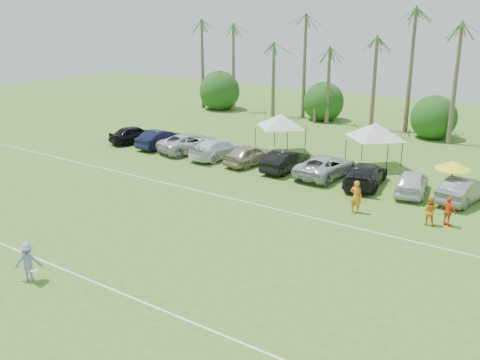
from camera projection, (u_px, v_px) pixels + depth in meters
The scene contains 30 objects.
ground at pixel (22, 287), 22.38m from camera, with size 120.00×120.00×0.00m, color #437021.
field_lines at pixel (155, 227), 28.64m from camera, with size 80.00×12.10×0.01m.
palm_tree_0 at pixel (193, 44), 61.86m from camera, with size 2.40×2.40×8.90m.
palm_tree_1 at pixel (228, 37), 58.86m from camera, with size 2.40×2.40×9.90m.
palm_tree_2 at pixel (267, 30), 55.87m from camera, with size 2.40×2.40×10.90m.
palm_tree_3 at pixel (301, 22), 53.43m from camera, with size 2.40×2.40×11.90m.
palm_tree_4 at pixel (336, 50), 52.02m from camera, with size 2.40×2.40×8.90m.
palm_tree_5 at pixel (376, 42), 49.57m from camera, with size 2.40×2.40×9.90m.
palm_tree_6 at pixel (420, 33), 47.13m from camera, with size 2.40×2.40×10.90m.
palm_tree_7 at pixel (469, 24), 44.69m from camera, with size 2.40×2.40×11.90m.
bush_tree_0 at pixel (220, 94), 62.71m from camera, with size 4.00×4.00×4.00m.
bush_tree_1 at pixel (319, 104), 55.61m from camera, with size 4.00×4.00×4.00m.
bush_tree_2 at pixel (437, 117), 49.05m from camera, with size 4.00×4.00×4.00m.
sideline_player_a at pixel (356, 197), 30.41m from camera, with size 0.70×0.46×1.91m, color orange.
sideline_player_b at pixel (429, 211), 28.68m from camera, with size 0.78×0.60×1.60m, color orange.
sideline_player_c at pixel (448, 211), 28.53m from camera, with size 0.96×0.40×1.64m, color #F85A1B.
canopy_tent_left at pixel (281, 114), 42.75m from camera, with size 4.58×4.58×3.71m.
canopy_tent_right at pixel (376, 123), 38.58m from camera, with size 4.78×4.78×3.87m.
market_umbrella at pixel (453, 165), 32.07m from camera, with size 2.23×2.23×2.48m.
frisbee_player at pixel (28, 262), 22.70m from camera, with size 1.36×1.23×1.73m.
parked_car_0 at pixel (135, 134), 46.73m from camera, with size 1.81×4.50×1.53m, color black.
parked_car_1 at pixel (161, 139), 45.11m from camera, with size 1.62×4.65×1.53m, color black.
parked_car_2 at pixel (191, 143), 43.67m from camera, with size 2.54×5.52×1.53m, color silver.
parked_car_3 at pixel (219, 149), 41.84m from camera, with size 2.15×5.28×1.53m, color white.
parked_car_4 at pixel (250, 155), 40.05m from camera, with size 1.81×4.50×1.53m, color tan.
parked_car_5 at pixel (286, 160), 38.50m from camera, with size 1.62×4.65×1.53m, color black.
parked_car_6 at pixel (326, 166), 37.10m from camera, with size 2.54×5.52×1.53m, color #B4B6B8.
parked_car_7 at pixel (366, 174), 35.20m from camera, with size 2.15×5.28×1.53m, color black.
parked_car_8 at pixel (412, 182), 33.62m from camera, with size 1.81×4.50×1.53m, color silver.
parked_car_9 at pixel (463, 190), 32.19m from camera, with size 1.62×4.65×1.53m, color slate.
Camera 1 is at (18.95, -11.15, 11.01)m, focal length 40.00 mm.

